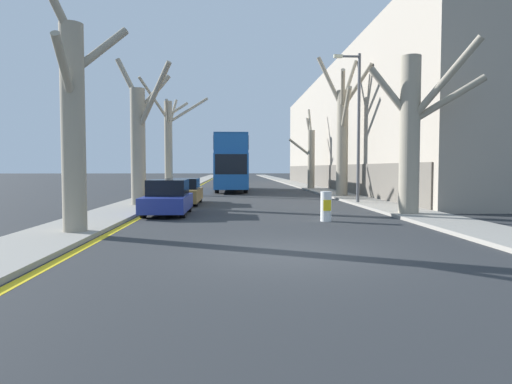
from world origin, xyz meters
The scene contains 16 objects.
ground_plane centered at (0.00, 0.00, 0.00)m, with size 300.00×300.00×0.00m, color #2B2D30.
sidewalk_left centered at (-6.03, 50.00, 0.06)m, with size 2.23×120.00×0.12m, color gray.
sidewalk_right centered at (6.03, 50.00, 0.06)m, with size 2.23×120.00×0.12m, color gray.
building_facade_right centered at (12.14, 32.38, 5.32)m, with size 10.08×48.28×10.65m.
kerb_line_stripe centered at (-4.74, 50.00, 0.00)m, with size 0.24×120.00×0.01m, color yellow.
street_tree_left_0 centered at (-5.58, 2.91, 3.24)m, with size 2.36×2.53×7.85m.
street_tree_left_1 centered at (-5.68, 12.29, 3.24)m, with size 2.98×2.56×7.13m.
street_tree_left_2 centered at (-5.62, 22.13, 3.81)m, with size 4.52×3.67×7.91m.
street_tree_right_0 centered at (5.71, 7.38, 3.34)m, with size 4.38×2.29×6.51m.
street_tree_right_1 centered at (5.82, 19.05, 4.20)m, with size 3.08×4.48×9.10m.
street_tree_right_2 centered at (5.54, 29.53, 3.00)m, with size 2.43×2.02×7.15m.
double_decker_bus centered at (-1.33, 27.45, 2.50)m, with size 2.51×11.15×4.40m.
parked_car_0 centered at (-3.84, 8.64, 0.66)m, with size 1.70×3.94×1.41m.
parked_car_1 centered at (-3.84, 13.89, 0.64)m, with size 1.86×4.54×1.34m.
lamp_post centered at (5.15, 13.31, 4.31)m, with size 1.40×0.20×7.70m.
traffic_bollard centered at (2.08, 5.95, 0.53)m, with size 0.39×0.40×1.06m.
Camera 1 is at (-1.19, -9.89, 1.88)m, focal length 32.00 mm.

